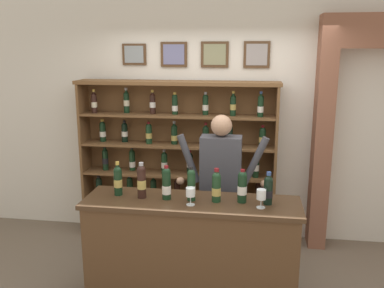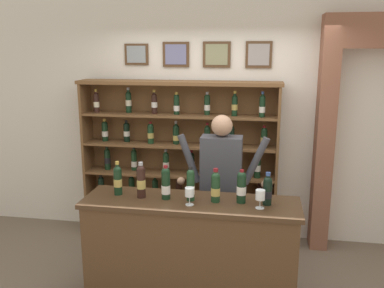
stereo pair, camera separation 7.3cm
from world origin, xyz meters
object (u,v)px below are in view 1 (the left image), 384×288
at_px(tasting_bottle_super_tuscan, 118,180).
at_px(tasting_bottle_chianti, 166,183).
at_px(tasting_bottle_grappa, 142,181).
at_px(tasting_bottle_rosso, 268,189).
at_px(wine_shelf, 178,157).
at_px(tasting_bottle_bianco, 242,186).
at_px(tasting_bottle_brunello, 191,185).
at_px(shopkeeper, 221,177).
at_px(wine_glass_left, 191,193).
at_px(wine_glass_right, 261,196).
at_px(tasting_bottle_riserva, 216,186).
at_px(tasting_counter, 191,252).

bearing_deg(tasting_bottle_super_tuscan, tasting_bottle_chianti, -4.88).
height_order(tasting_bottle_grappa, tasting_bottle_rosso, tasting_bottle_grappa).
bearing_deg(wine_shelf, tasting_bottle_bianco, -58.38).
xyz_separation_m(tasting_bottle_super_tuscan, tasting_bottle_brunello, (0.67, -0.04, 0.00)).
distance_m(shopkeeper, wine_glass_left, 0.73).
xyz_separation_m(wine_shelf, wine_glass_right, (0.96, -1.41, 0.08)).
bearing_deg(tasting_bottle_riserva, tasting_counter, -176.65).
distance_m(tasting_bottle_bianco, tasting_bottle_rosso, 0.22).
bearing_deg(tasting_bottle_riserva, wine_glass_right, -13.12).
distance_m(wine_shelf, tasting_bottle_rosso, 1.66).
relative_size(tasting_bottle_bianco, wine_glass_right, 1.84).
xyz_separation_m(wine_shelf, tasting_bottle_riserva, (0.58, -1.32, 0.11)).
xyz_separation_m(wine_shelf, tasting_bottle_rosso, (1.02, -1.31, 0.10)).
bearing_deg(tasting_bottle_rosso, tasting_bottle_brunello, -179.20).
xyz_separation_m(tasting_bottle_chianti, wine_glass_left, (0.23, -0.11, -0.04)).
relative_size(tasting_bottle_super_tuscan, tasting_bottle_grappa, 0.96).
xyz_separation_m(tasting_bottle_chianti, tasting_bottle_rosso, (0.87, 0.01, -0.01)).
distance_m(wine_shelf, tasting_bottle_grappa, 1.33).
relative_size(tasting_bottle_super_tuscan, tasting_bottle_bianco, 1.06).
relative_size(tasting_bottle_rosso, wine_glass_right, 1.79).
xyz_separation_m(tasting_bottle_grappa, tasting_bottle_brunello, (0.44, 0.00, -0.01)).
distance_m(tasting_bottle_chianti, tasting_bottle_rosso, 0.87).
height_order(tasting_bottle_super_tuscan, tasting_bottle_riserva, tasting_bottle_super_tuscan).
xyz_separation_m(tasting_bottle_super_tuscan, tasting_bottle_riserva, (0.89, -0.04, -0.00)).
xyz_separation_m(wine_shelf, tasting_bottle_super_tuscan, (-0.31, -1.28, 0.11)).
height_order(wine_glass_left, wine_glass_right, wine_glass_right).
bearing_deg(wine_shelf, tasting_bottle_rosso, -52.16).
bearing_deg(tasting_bottle_rosso, tasting_counter, -178.29).
bearing_deg(tasting_bottle_brunello, shopkeeper, 70.49).
height_order(tasting_bottle_chianti, tasting_bottle_brunello, tasting_bottle_chianti).
distance_m(tasting_bottle_grappa, wine_glass_right, 1.04).
bearing_deg(tasting_bottle_chianti, tasting_counter, -2.64).
bearing_deg(wine_glass_right, wine_glass_left, -177.71).
relative_size(tasting_bottle_super_tuscan, tasting_bottle_brunello, 1.03).
xyz_separation_m(wine_shelf, wine_glass_left, (0.37, -1.43, 0.08)).
relative_size(tasting_bottle_brunello, wine_glass_right, 1.89).
xyz_separation_m(tasting_bottle_grappa, wine_glass_left, (0.45, -0.11, -0.05)).
xyz_separation_m(tasting_counter, tasting_bottle_rosso, (0.65, 0.02, 0.62)).
bearing_deg(tasting_bottle_bianco, wine_shelf, 121.62).
distance_m(tasting_bottle_riserva, wine_glass_right, 0.39).
bearing_deg(tasting_bottle_brunello, wine_glass_left, -84.84).
xyz_separation_m(shopkeeper, tasting_bottle_rosso, (0.45, -0.58, 0.10)).
bearing_deg(tasting_bottle_grappa, wine_shelf, 86.56).
relative_size(tasting_bottle_riserva, wine_glass_right, 1.87).
height_order(tasting_bottle_super_tuscan, tasting_bottle_bianco, tasting_bottle_super_tuscan).
xyz_separation_m(shopkeeper, wine_glass_left, (-0.20, -0.70, 0.07)).
height_order(tasting_bottle_super_tuscan, wine_glass_right, tasting_bottle_super_tuscan).
distance_m(tasting_bottle_brunello, tasting_bottle_bianco, 0.44).
bearing_deg(wine_glass_right, wine_shelf, 124.32).
xyz_separation_m(tasting_bottle_bianco, wine_glass_right, (0.16, -0.11, -0.04)).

